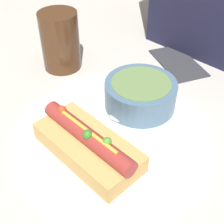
{
  "coord_description": "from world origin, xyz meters",
  "views": [
    {
      "loc": [
        0.25,
        -0.26,
        0.35
      ],
      "look_at": [
        0.0,
        0.0,
        0.04
      ],
      "focal_mm": 50.0,
      "sensor_mm": 36.0,
      "label": 1
    }
  ],
  "objects_px": {
    "soup_bowl": "(142,94)",
    "drinking_glass": "(60,41)",
    "hot_dog": "(88,144)",
    "spoon": "(103,116)"
  },
  "relations": [
    {
      "from": "soup_bowl",
      "to": "drinking_glass",
      "type": "distance_m",
      "value": 0.21
    },
    {
      "from": "hot_dog",
      "to": "drinking_glass",
      "type": "bearing_deg",
      "value": 150.76
    },
    {
      "from": "hot_dog",
      "to": "spoon",
      "type": "height_order",
      "value": "hot_dog"
    },
    {
      "from": "soup_bowl",
      "to": "spoon",
      "type": "bearing_deg",
      "value": -110.78
    },
    {
      "from": "soup_bowl",
      "to": "spoon",
      "type": "distance_m",
      "value": 0.07
    },
    {
      "from": "spoon",
      "to": "drinking_glass",
      "type": "xyz_separation_m",
      "value": [
        -0.18,
        0.07,
        0.04
      ]
    },
    {
      "from": "hot_dog",
      "to": "drinking_glass",
      "type": "relative_size",
      "value": 1.44
    },
    {
      "from": "spoon",
      "to": "soup_bowl",
      "type": "bearing_deg",
      "value": 38.59
    },
    {
      "from": "hot_dog",
      "to": "soup_bowl",
      "type": "relative_size",
      "value": 1.4
    },
    {
      "from": "hot_dog",
      "to": "spoon",
      "type": "distance_m",
      "value": 0.08
    }
  ]
}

